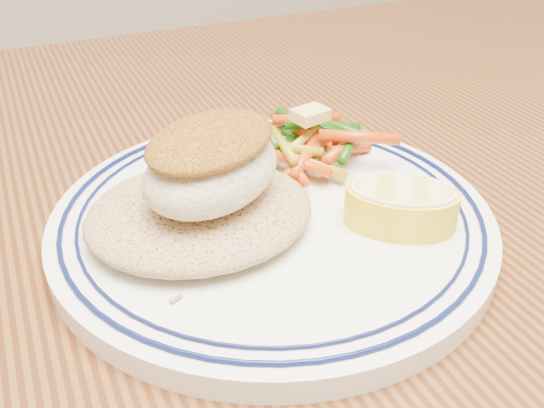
{
  "coord_description": "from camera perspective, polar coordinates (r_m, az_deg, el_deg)",
  "views": [
    {
      "loc": [
        -0.15,
        -0.29,
        0.97
      ],
      "look_at": [
        -0.02,
        -0.01,
        0.77
      ],
      "focal_mm": 40.0,
      "sensor_mm": 36.0,
      "label": 1
    }
  ],
  "objects": [
    {
      "name": "lemon_wedge",
      "position": [
        0.36,
        12.05,
        -0.04
      ],
      "size": [
        0.08,
        0.08,
        0.03
      ],
      "color": "yellow",
      "rests_on": "plate"
    },
    {
      "name": "dining_table",
      "position": [
        0.46,
        1.97,
        -11.53
      ],
      "size": [
        1.5,
        0.9,
        0.75
      ],
      "color": "#45210D",
      "rests_on": "ground"
    },
    {
      "name": "butter_pat",
      "position": [
        0.42,
        3.62,
        8.39
      ],
      "size": [
        0.03,
        0.02,
        0.01
      ],
      "primitive_type": "cube",
      "rotation": [
        0.0,
        0.0,
        0.22
      ],
      "color": "#F2D676",
      "rests_on": "vegetable_pile"
    },
    {
      "name": "plate",
      "position": [
        0.38,
        -0.0,
        -1.35
      ],
      "size": [
        0.27,
        0.27,
        0.02
      ],
      "color": "white",
      "rests_on": "dining_table"
    },
    {
      "name": "rice_pilaf",
      "position": [
        0.36,
        -6.84,
        -0.33
      ],
      "size": [
        0.14,
        0.12,
        0.03
      ],
      "primitive_type": "ellipsoid",
      "color": "#A68053",
      "rests_on": "plate"
    },
    {
      "name": "fish_fillet",
      "position": [
        0.34,
        -5.72,
        3.91
      ],
      "size": [
        0.11,
        0.11,
        0.05
      ],
      "color": "beige",
      "rests_on": "rice_pilaf"
    },
    {
      "name": "vegetable_pile",
      "position": [
        0.43,
        3.36,
        5.85
      ],
      "size": [
        0.09,
        0.1,
        0.03
      ],
      "color": "#A88911",
      "rests_on": "plate"
    }
  ]
}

